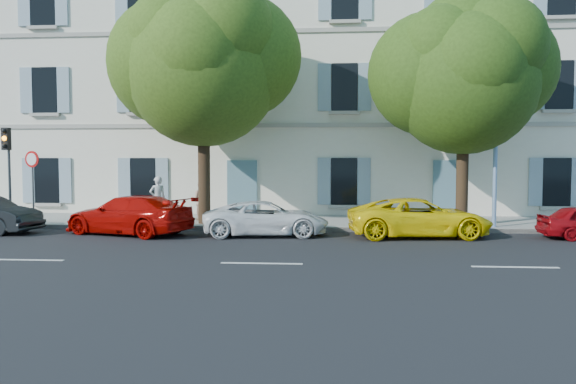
# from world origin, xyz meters

# --- Properties ---
(ground) EXTENTS (90.00, 90.00, 0.00)m
(ground) POSITION_xyz_m (0.00, 0.00, 0.00)
(ground) COLOR black
(sidewalk) EXTENTS (36.00, 4.50, 0.15)m
(sidewalk) POSITION_xyz_m (0.00, 4.45, 0.07)
(sidewalk) COLOR #A09E96
(sidewalk) RESTS_ON ground
(kerb) EXTENTS (36.00, 0.16, 0.16)m
(kerb) POSITION_xyz_m (0.00, 2.28, 0.08)
(kerb) COLOR #9E998E
(kerb) RESTS_ON ground
(building) EXTENTS (28.00, 7.00, 12.00)m
(building) POSITION_xyz_m (0.00, 10.20, 6.00)
(building) COLOR silver
(building) RESTS_ON ground
(car_red_coupe) EXTENTS (4.92, 3.28, 1.32)m
(car_red_coupe) POSITION_xyz_m (-5.14, 0.95, 0.66)
(car_red_coupe) COLOR #AE0904
(car_red_coupe) RESTS_ON ground
(car_white_coupe) EXTENTS (4.33, 2.36, 1.15)m
(car_white_coupe) POSITION_xyz_m (-0.48, 1.00, 0.58)
(car_white_coupe) COLOR white
(car_white_coupe) RESTS_ON ground
(car_yellow_supercar) EXTENTS (4.80, 2.59, 1.28)m
(car_yellow_supercar) POSITION_xyz_m (4.54, 1.06, 0.64)
(car_yellow_supercar) COLOR yellow
(car_yellow_supercar) RESTS_ON ground
(tree_left) EXTENTS (5.70, 5.70, 8.83)m
(tree_left) POSITION_xyz_m (-3.05, 3.11, 5.84)
(tree_left) COLOR #3A2819
(tree_left) RESTS_ON sidewalk
(tree_right) EXTENTS (5.21, 5.21, 8.03)m
(tree_right) POSITION_xyz_m (6.34, 3.04, 5.30)
(tree_right) COLOR #3A2819
(tree_right) RESTS_ON sidewalk
(traffic_light) EXTENTS (0.30, 0.40, 3.57)m
(traffic_light) POSITION_xyz_m (-10.51, 2.82, 2.73)
(traffic_light) COLOR #383A3D
(traffic_light) RESTS_ON sidewalk
(road_sign) EXTENTS (0.62, 0.20, 2.71)m
(road_sign) POSITION_xyz_m (-9.63, 2.98, 2.10)
(road_sign) COLOR #383A3D
(road_sign) RESTS_ON sidewalk
(street_lamp) EXTENTS (0.40, 1.59, 7.39)m
(street_lamp) POSITION_xyz_m (7.41, 2.65, 4.34)
(street_lamp) COLOR #7293BF
(street_lamp) RESTS_ON sidewalk
(pedestrian_a) EXTENTS (0.75, 0.69, 1.73)m
(pedestrian_a) POSITION_xyz_m (-5.06, 3.84, 1.01)
(pedestrian_a) COLOR silver
(pedestrian_a) RESTS_ON sidewalk
(pedestrian_b) EXTENTS (0.79, 0.63, 1.58)m
(pedestrian_b) POSITION_xyz_m (-3.44, 4.17, 0.94)
(pedestrian_b) COLOR tan
(pedestrian_b) RESTS_ON sidewalk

